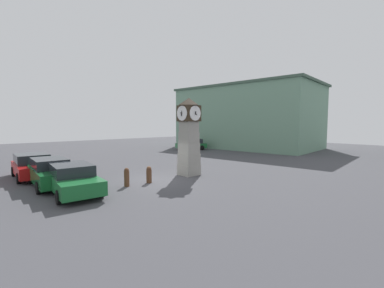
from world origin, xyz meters
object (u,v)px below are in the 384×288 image
at_px(clock_tower, 189,136).
at_px(car_far_lot, 192,144).
at_px(car_navy_sedan, 33,166).
at_px(car_near_tower, 51,172).
at_px(bollard_near_tower, 127,177).
at_px(bollard_mid_row, 149,174).
at_px(street_lamp_near_road, 228,120).
at_px(car_by_building, 73,179).

relative_size(clock_tower, car_far_lot, 1.22).
distance_m(clock_tower, car_navy_sedan, 10.53).
bearing_deg(car_navy_sedan, car_near_tower, 4.30).
height_order(clock_tower, car_far_lot, clock_tower).
relative_size(bollard_near_tower, car_navy_sedan, 0.23).
distance_m(bollard_mid_row, car_navy_sedan, 8.08).
bearing_deg(bollard_mid_row, bollard_near_tower, -94.49).
bearing_deg(bollard_near_tower, car_navy_sedan, -152.15).
xyz_separation_m(car_navy_sedan, car_far_lot, (-6.05, 19.87, -0.04)).
height_order(car_near_tower, car_far_lot, car_near_tower).
bearing_deg(street_lamp_near_road, car_navy_sedan, -84.17).
height_order(car_by_building, car_far_lot, car_by_building).
bearing_deg(street_lamp_near_road, car_by_building, -69.80).
xyz_separation_m(car_navy_sedan, car_by_building, (5.90, 0.63, -0.02)).
bearing_deg(clock_tower, car_by_building, -93.69).
bearing_deg(car_navy_sedan, bollard_mid_row, 36.40).
xyz_separation_m(car_navy_sedan, car_near_tower, (3.35, 0.25, 0.01)).
bearing_deg(bollard_mid_row, car_far_lot, 129.78).
height_order(bollard_near_tower, street_lamp_near_road, street_lamp_near_road).
xyz_separation_m(bollard_mid_row, street_lamp_near_road, (-8.85, 18.28, 3.47)).
height_order(clock_tower, bollard_near_tower, clock_tower).
bearing_deg(bollard_mid_row, street_lamp_near_road, 115.85).
xyz_separation_m(clock_tower, car_navy_sedan, (-6.39, -8.14, -1.94)).
bearing_deg(bollard_near_tower, car_by_building, -100.07).
bearing_deg(car_near_tower, clock_tower, 68.91).
xyz_separation_m(bollard_mid_row, car_navy_sedan, (-6.50, -4.79, 0.28)).
height_order(clock_tower, street_lamp_near_road, street_lamp_near_road).
xyz_separation_m(clock_tower, bollard_mid_row, (0.11, -3.34, -2.23)).
height_order(car_near_tower, street_lamp_near_road, street_lamp_near_road).
relative_size(clock_tower, street_lamp_near_road, 0.76).
distance_m(clock_tower, street_lamp_near_road, 17.35).
bearing_deg(street_lamp_near_road, bollard_mid_row, -64.15).
distance_m(car_near_tower, street_lamp_near_road, 23.73).
bearing_deg(car_navy_sedan, car_far_lot, 106.93).
bearing_deg(car_by_building, car_navy_sedan, -173.89).
xyz_separation_m(bollard_near_tower, bollard_mid_row, (0.11, 1.42, -0.03)).
distance_m(clock_tower, bollard_mid_row, 4.02).
distance_m(car_by_building, street_lamp_near_road, 24.12).
bearing_deg(clock_tower, bollard_near_tower, -89.97).
bearing_deg(clock_tower, car_far_lot, 136.67).
bearing_deg(car_far_lot, bollard_mid_row, -50.22).
bearing_deg(bollard_near_tower, car_far_lot, 127.02).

